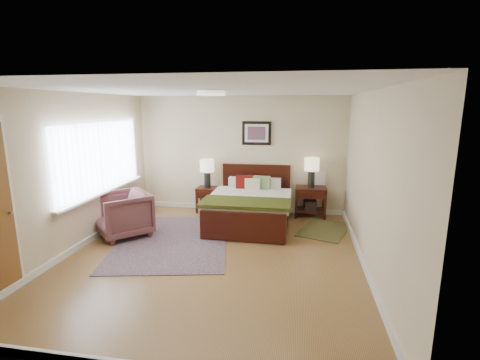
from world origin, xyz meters
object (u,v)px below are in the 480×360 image
Objects in this scene: nightstand_left at (207,193)px; lamp_left at (207,169)px; armchair at (123,214)px; bed at (250,201)px; nightstand_right at (310,199)px; lamp_right at (312,167)px; rug_persian at (172,240)px.

nightstand_left is 0.54m from lamp_left.
bed is at bearing 68.95° from armchair.
lamp_right reaches higher than nightstand_right.
armchair reaches higher than rug_persian.
lamp_left reaches higher than nightstand_right.
nightstand_left is 2.22m from nightstand_right.
nightstand_right is at bearing -90.00° from lamp_right.
lamp_left is (-1.05, 0.71, 0.48)m from bed.
bed is 2.36m from armchair.
nightstand_left is at bearing 73.19° from rug_persian.
lamp_left is at bearing 179.68° from nightstand_right.
lamp_left is 2.22m from lamp_right.
lamp_right is (2.22, 0.02, 0.63)m from nightstand_left.
lamp_left is (-0.00, 0.02, 0.54)m from nightstand_left.
nightstand_right is at bearing 30.75° from bed.
lamp_right reaches higher than armchair.
nightstand_left is 0.88× the size of lamp_right.
lamp_right is at bearing 90.00° from nightstand_right.
nightstand_right is 0.73× the size of armchair.
nightstand_left is 1.81m from rug_persian.
armchair is at bearing -153.02° from lamp_right.
bed is 3.13× the size of lamp_right.
nightstand_right is at bearing 71.22° from armchair.
nightstand_right is 3.72m from armchair.
lamp_left reaches higher than rug_persian.
lamp_right is 3.78m from armchair.
nightstand_right is 2.99m from rug_persian.
armchair is at bearing -153.19° from nightstand_right.
lamp_right is at bearing 71.39° from armchair.
lamp_left is 2.10m from armchair.
rug_persian is at bearing -143.37° from lamp_right.
nightstand_right is (1.17, 0.70, -0.10)m from bed.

